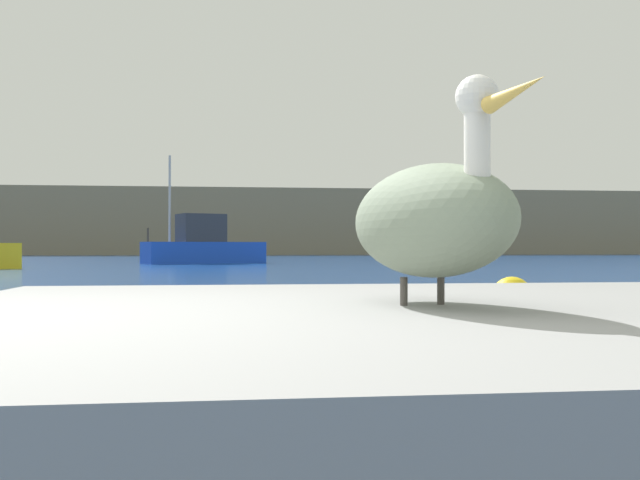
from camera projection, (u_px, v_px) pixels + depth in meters
hillside_backdrop at (230, 223)px, 73.99m from camera, size 140.00×11.65×6.62m
pier_dock at (429, 396)px, 2.75m from camera, size 3.97×3.20×0.70m
pelican at (430, 218)px, 2.75m from camera, size 0.66×1.31×0.82m
fishing_boat_blue at (203, 245)px, 37.06m from camera, size 6.57×4.35×5.57m
mooring_buoy at (512, 297)px, 9.07m from camera, size 0.54×0.54×0.54m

